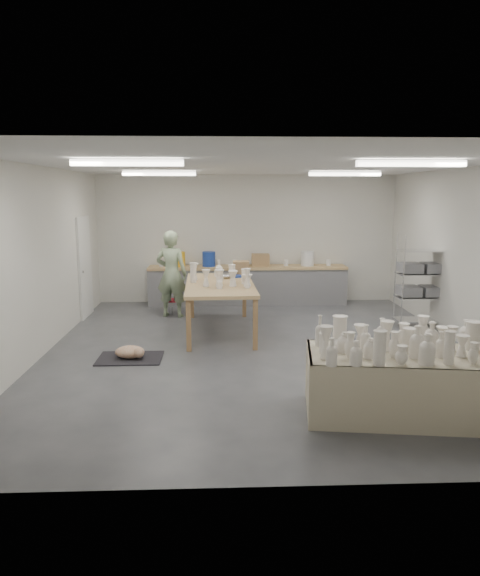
{
  "coord_description": "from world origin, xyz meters",
  "views": [
    {
      "loc": [
        -0.66,
        -8.14,
        2.56
      ],
      "look_at": [
        -0.33,
        0.05,
        1.05
      ],
      "focal_mm": 32.0,
      "sensor_mm": 36.0,
      "label": 1
    }
  ],
  "objects_px": {
    "work_table": "(222,283)",
    "potter": "(172,274)",
    "drying_table": "(400,380)",
    "red_stool": "(173,301)"
  },
  "relations": [
    {
      "from": "potter",
      "to": "red_stool",
      "type": "relative_size",
      "value": 4.25
    },
    {
      "from": "work_table",
      "to": "potter",
      "type": "height_order",
      "value": "potter"
    },
    {
      "from": "drying_table",
      "to": "potter",
      "type": "xyz_separation_m",
      "value": [
        -3.08,
        5.06,
        0.47
      ]
    },
    {
      "from": "drying_table",
      "to": "work_table",
      "type": "distance_m",
      "value": 4.38
    },
    {
      "from": "drying_table",
      "to": "work_table",
      "type": "xyz_separation_m",
      "value": [
        -2.02,
        3.86,
        0.49
      ]
    },
    {
      "from": "drying_table",
      "to": "work_table",
      "type": "height_order",
      "value": "work_table"
    },
    {
      "from": "drying_table",
      "to": "potter",
      "type": "height_order",
      "value": "potter"
    },
    {
      "from": "drying_table",
      "to": "potter",
      "type": "bearing_deg",
      "value": 129.0
    },
    {
      "from": "potter",
      "to": "drying_table",
      "type": "bearing_deg",
      "value": 136.39
    },
    {
      "from": "drying_table",
      "to": "red_stool",
      "type": "relative_size",
      "value": 5.26
    }
  ]
}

